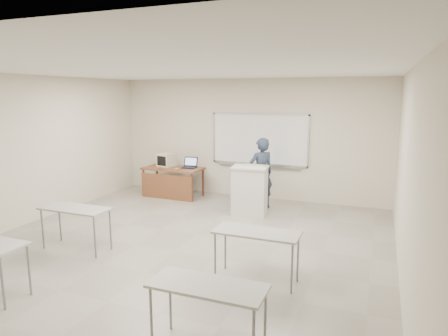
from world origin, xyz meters
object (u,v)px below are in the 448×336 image
at_px(laptop, 190,165).
at_px(keyboard, 255,165).
at_px(presenter, 261,173).
at_px(whiteboard, 259,140).
at_px(crt_monitor, 167,160).
at_px(instructor_desk, 171,176).
at_px(mouse, 176,169).
at_px(podium, 250,190).

bearing_deg(laptop, keyboard, -28.91).
height_order(keyboard, presenter, presenter).
xyz_separation_m(whiteboard, crt_monitor, (-2.35, -0.54, -0.56)).
relative_size(whiteboard, instructor_desk, 1.63).
bearing_deg(whiteboard, laptop, -163.30).
bearing_deg(laptop, crt_monitor, 177.34).
xyz_separation_m(instructor_desk, mouse, (0.20, -0.09, 0.22)).
height_order(podium, crt_monitor, crt_monitor).
height_order(whiteboard, podium, whiteboard).
bearing_deg(crt_monitor, instructor_desk, -32.93).
bearing_deg(laptop, instructor_desk, -151.51).
height_order(crt_monitor, keyboard, keyboard).
xyz_separation_m(instructor_desk, crt_monitor, (-0.25, 0.24, 0.36)).
bearing_deg(whiteboard, keyboard, -76.66).
bearing_deg(crt_monitor, presenter, 2.79).
bearing_deg(presenter, keyboard, 46.37).
height_order(instructor_desk, podium, podium).
bearing_deg(presenter, laptop, -55.73).
relative_size(crt_monitor, presenter, 0.26).
bearing_deg(podium, instructor_desk, 157.30).
bearing_deg(laptop, podium, -31.92).
xyz_separation_m(instructor_desk, keyboard, (2.43, -0.61, 0.53)).
bearing_deg(presenter, whiteboard, -115.10).
bearing_deg(whiteboard, podium, -81.12).
relative_size(podium, laptop, 3.00).
distance_m(whiteboard, keyboard, 1.48).
bearing_deg(keyboard, laptop, 159.63).
relative_size(mouse, presenter, 0.07).
relative_size(podium, crt_monitor, 2.53).
relative_size(podium, keyboard, 2.16).
height_order(instructor_desk, keyboard, keyboard).
relative_size(whiteboard, laptop, 6.94).
bearing_deg(podium, presenter, 74.41).
height_order(instructor_desk, crt_monitor, crt_monitor).
xyz_separation_m(whiteboard, keyboard, (0.33, -1.39, -0.39)).
height_order(whiteboard, keyboard, whiteboard).
distance_m(crt_monitor, presenter, 2.70).
distance_m(laptop, mouse, 0.41).
height_order(laptop, mouse, laptop).
relative_size(laptop, mouse, 3.32).
xyz_separation_m(podium, keyboard, (0.10, 0.08, 0.55)).
relative_size(crt_monitor, mouse, 3.95).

